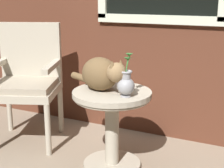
# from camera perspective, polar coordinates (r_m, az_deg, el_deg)

# --- Properties ---
(wicker_side_table) EXTENTS (0.54, 0.54, 0.56)m
(wicker_side_table) POSITION_cam_1_polar(r_m,az_deg,el_deg) (2.34, -0.00, -5.27)
(wicker_side_table) COLOR #B2A893
(wicker_side_table) RESTS_ON ground_plane
(wicker_chair) EXTENTS (0.66, 0.65, 0.97)m
(wicker_chair) POSITION_cam_1_polar(r_m,az_deg,el_deg) (2.85, -14.16, 1.12)
(wicker_chair) COLOR #B2A893
(wicker_chair) RESTS_ON ground_plane
(cat) EXTENTS (0.52, 0.32, 0.23)m
(cat) POSITION_cam_1_polar(r_m,az_deg,el_deg) (2.27, -1.81, 1.75)
(cat) COLOR brown
(cat) RESTS_ON wicker_side_table
(pewter_vase_with_ivy) EXTENTS (0.11, 0.11, 0.28)m
(pewter_vase_with_ivy) POSITION_cam_1_polar(r_m,az_deg,el_deg) (2.14, 2.38, 0.07)
(pewter_vase_with_ivy) COLOR #99999E
(pewter_vase_with_ivy) RESTS_ON wicker_side_table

